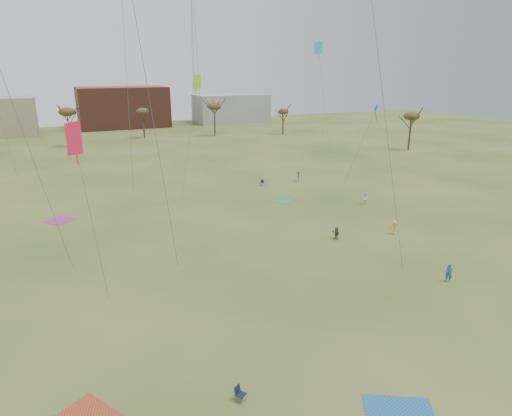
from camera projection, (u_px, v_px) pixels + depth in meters
name	position (u px, v px, depth m)	size (l,w,h in m)	color
ground	(329.00, 332.00, 30.01)	(260.00, 260.00, 0.00)	#385019
flyer_near_right	(449.00, 273.00, 36.95)	(0.58, 0.38, 1.59)	#1D4E88
spectator_fore_c	(336.00, 233.00, 46.22)	(1.25, 0.40, 1.35)	#4D4637
flyer_mid_b	(394.00, 227.00, 47.54)	(1.02, 0.59, 1.58)	gold
spectator_mid_e	(366.00, 198.00, 58.03)	(0.81, 0.63, 1.67)	white
flyer_far_c	(298.00, 176.00, 69.85)	(1.07, 0.61, 1.66)	#1C5A84
blanket_plum	(59.00, 220.00, 52.10)	(2.89, 2.89, 0.03)	#AF367C
blanket_olive	(283.00, 201.00, 59.82)	(2.72, 2.72, 0.03)	#348F55
camp_chair_left	(241.00, 397.00, 23.77)	(0.72, 0.73, 0.87)	#141737
camp_chair_right	(262.00, 184.00, 67.66)	(0.74, 0.73, 0.87)	#161F3C
kites_aloft	(174.00, 19.00, 44.62)	(69.04, 67.36, 27.29)	red
tree_line	(115.00, 118.00, 95.07)	(117.44, 49.32, 8.91)	#3A2B1E
building_brick	(123.00, 107.00, 133.86)	(26.00, 16.00, 12.00)	brown
building_grey	(231.00, 108.00, 146.61)	(24.00, 12.00, 9.00)	gray
radio_tower	(195.00, 62.00, 144.17)	(1.51, 1.72, 41.00)	#9EA3A8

